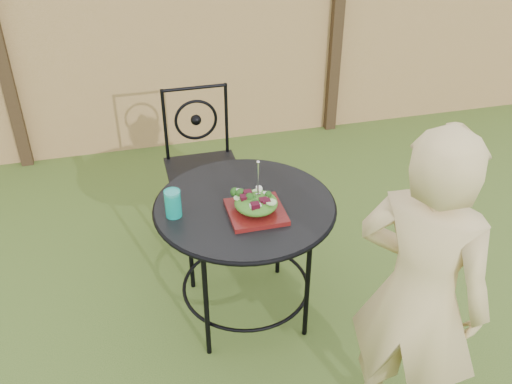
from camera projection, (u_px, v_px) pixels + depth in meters
The scene contains 9 objects.
ground at pixel (245, 322), 3.16m from camera, with size 60.00×60.00×0.00m, color #284114.
fence at pixel (178, 34), 4.43m from camera, with size 8.00×0.12×1.90m.
patio_table at pixel (245, 226), 2.93m from camera, with size 0.92×0.92×0.72m.
patio_chair at pixel (202, 161), 3.66m from camera, with size 0.46×0.46×0.95m.
diner at pixel (418, 298), 2.24m from camera, with size 0.55×0.36×1.52m, color tan.
salad_plate at pixel (256, 212), 2.77m from camera, with size 0.27×0.27×0.02m, color #4A0A0D.
salad at pixel (256, 203), 2.74m from camera, with size 0.21×0.21×0.08m, color #235614.
fork at pixel (258, 180), 2.67m from camera, with size 0.01×0.01×0.18m, color silver.
drinking_glass at pixel (173, 204), 2.73m from camera, with size 0.08×0.08×0.14m, color #0D9B89.
Camera 1 is at (-0.51, -2.20, 2.33)m, focal length 40.00 mm.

